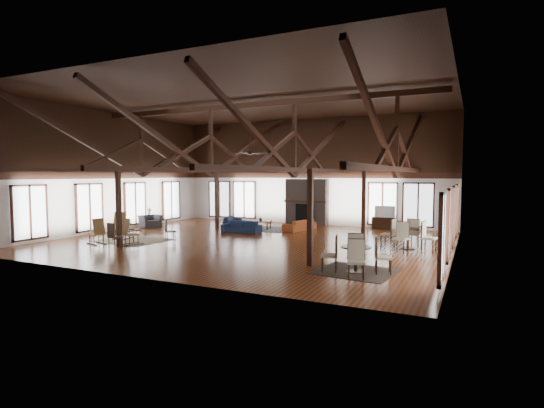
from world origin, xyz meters
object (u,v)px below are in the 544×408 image
at_px(sofa_navy_front, 241,227).
at_px(cafe_table_near, 356,254).
at_px(sofa_navy_left, 232,221).
at_px(sofa_orange, 300,225).
at_px(tv_console, 384,223).
at_px(coffee_table, 261,222).
at_px(cafe_table_far, 408,235).
at_px(armchair, 150,221).

distance_m(sofa_navy_front, cafe_table_near, 9.41).
bearing_deg(cafe_table_near, sofa_navy_left, 138.36).
relative_size(sofa_navy_left, cafe_table_near, 0.87).
relative_size(sofa_orange, tv_console, 1.57).
distance_m(coffee_table, cafe_table_near, 10.39).
relative_size(coffee_table, cafe_table_near, 0.58).
distance_m(sofa_orange, cafe_table_far, 6.56).
xyz_separation_m(sofa_navy_front, armchair, (-5.38, -0.45, 0.05)).
relative_size(sofa_navy_front, sofa_orange, 1.02).
xyz_separation_m(sofa_navy_front, sofa_navy_left, (-1.69, 1.98, -0.02)).
height_order(sofa_navy_front, sofa_orange, sofa_navy_front).
distance_m(sofa_navy_front, cafe_table_far, 8.15).
relative_size(coffee_table, armchair, 1.17).
bearing_deg(cafe_table_far, sofa_orange, 151.27).
bearing_deg(sofa_navy_left, cafe_table_far, -127.52).
bearing_deg(cafe_table_far, tv_console, 109.10).
distance_m(sofa_navy_left, cafe_table_near, 11.98).
bearing_deg(armchair, cafe_table_near, -91.03).
relative_size(sofa_navy_left, sofa_orange, 0.96).
distance_m(armchair, cafe_table_far, 13.46).
xyz_separation_m(cafe_table_near, tv_console, (-1.20, 10.55, -0.23)).
distance_m(sofa_navy_front, sofa_navy_left, 2.60).
height_order(coffee_table, tv_console, tv_console).
height_order(sofa_navy_left, sofa_orange, sofa_orange).
relative_size(sofa_orange, coffee_table, 1.58).
bearing_deg(sofa_navy_front, cafe_table_near, -39.70).
xyz_separation_m(sofa_navy_left, sofa_orange, (4.00, -0.04, 0.01)).
distance_m(sofa_navy_left, armchair, 4.42).
relative_size(cafe_table_far, tv_console, 1.77).
bearing_deg(tv_console, sofa_orange, -144.93).
bearing_deg(armchair, tv_console, -43.71).
xyz_separation_m(sofa_orange, coffee_table, (-2.09, -0.27, 0.09)).
bearing_deg(sofa_navy_front, coffee_table, 82.29).
xyz_separation_m(sofa_navy_left, tv_console, (7.74, 2.59, 0.04)).
bearing_deg(coffee_table, cafe_table_near, -60.21).
distance_m(coffee_table, cafe_table_far, 8.35).
height_order(coffee_table, cafe_table_far, cafe_table_far).
bearing_deg(sofa_orange, armchair, -55.26).
bearing_deg(tv_console, sofa_navy_front, -142.97).
bearing_deg(sofa_navy_front, sofa_navy_left, 130.41).
bearing_deg(sofa_navy_left, sofa_navy_front, -158.78).
height_order(sofa_navy_left, cafe_table_far, cafe_table_far).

